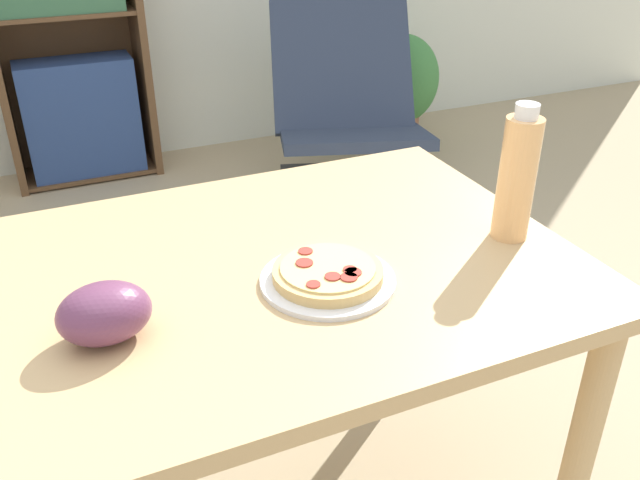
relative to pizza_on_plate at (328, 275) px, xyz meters
name	(u,v)px	position (x,y,z in m)	size (l,w,h in m)	color
dining_table	(212,320)	(-0.19, 0.10, -0.11)	(1.39, 0.83, 0.76)	tan
pizza_on_plate	(328,275)	(0.00, 0.00, 0.00)	(0.25, 0.25, 0.04)	white
grape_bunch	(105,313)	(-0.39, -0.01, 0.03)	(0.15, 0.11, 0.10)	#6B3856
drink_bottle	(517,177)	(0.41, 0.01, 0.11)	(0.07, 0.07, 0.28)	#EFB270
lounge_chair_far	(346,143)	(0.89, 1.74, -0.49)	(0.83, 0.93, 0.88)	black
bookshelf	(66,28)	(-0.20, 2.55, -0.03)	(0.70, 0.32, 1.64)	brown
potted_plant_floor	(401,86)	(1.49, 2.28, -0.43)	(0.43, 0.37, 0.63)	#8E5B42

